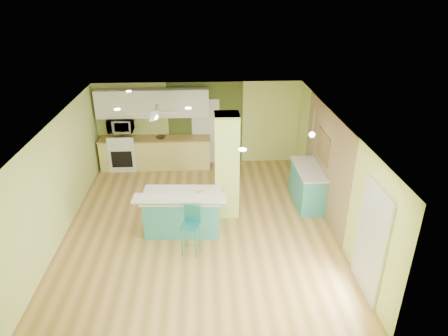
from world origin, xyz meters
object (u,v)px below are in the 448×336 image
(bar_stool, at_px, (191,222))
(canister, at_px, (200,193))
(peninsula, at_px, (182,211))
(fruit_bowl, at_px, (161,137))
(side_counter, at_px, (308,185))

(bar_stool, relative_size, canister, 6.68)
(bar_stool, bearing_deg, peninsula, 122.82)
(peninsula, relative_size, fruit_bowl, 7.46)
(peninsula, xyz_separation_m, bar_stool, (0.22, -0.79, 0.23))
(peninsula, bearing_deg, side_counter, 22.12)
(bar_stool, distance_m, side_counter, 3.41)
(bar_stool, xyz_separation_m, side_counter, (2.85, 1.86, -0.22))
(bar_stool, xyz_separation_m, fruit_bowl, (-0.96, 4.16, 0.26))
(peninsula, relative_size, canister, 12.45)
(bar_stool, bearing_deg, canister, 93.41)
(side_counter, bearing_deg, bar_stool, -146.93)
(peninsula, height_order, bar_stool, bar_stool)
(side_counter, xyz_separation_m, fruit_bowl, (-3.81, 2.31, 0.49))
(fruit_bowl, bearing_deg, bar_stool, -77.02)
(side_counter, height_order, fruit_bowl, fruit_bowl)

